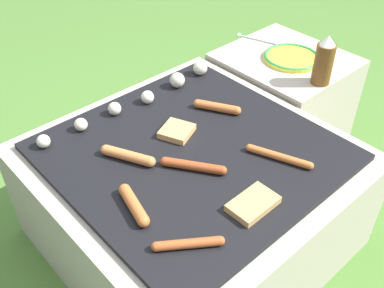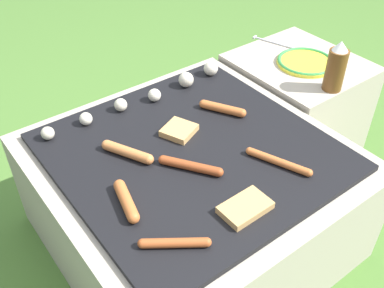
{
  "view_description": "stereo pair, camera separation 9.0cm",
  "coord_description": "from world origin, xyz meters",
  "views": [
    {
      "loc": [
        -0.68,
        -0.75,
        1.24
      ],
      "look_at": [
        0.0,
        0.0,
        0.41
      ],
      "focal_mm": 42.0,
      "sensor_mm": 36.0,
      "label": 1
    },
    {
      "loc": [
        -0.61,
        -0.81,
        1.24
      ],
      "look_at": [
        0.0,
        0.0,
        0.41
      ],
      "focal_mm": 42.0,
      "sensor_mm": 36.0,
      "label": 2
    }
  ],
  "objects": [
    {
      "name": "ground_plane",
      "position": [
        0.0,
        0.0,
        0.0
      ],
      "size": [
        14.0,
        14.0,
        0.0
      ],
      "primitive_type": "plane",
      "color": "#47702D"
    },
    {
      "name": "grill",
      "position": [
        0.0,
        0.0,
        0.19
      ],
      "size": [
        0.86,
        0.86,
        0.39
      ],
      "color": "#A89E8C",
      "rests_on": "ground_plane"
    },
    {
      "name": "side_ledge",
      "position": [
        0.66,
        0.17,
        0.2
      ],
      "size": [
        0.44,
        0.47,
        0.39
      ],
      "color": "#A89E8C",
      "rests_on": "ground_plane"
    },
    {
      "name": "sausage_front_left",
      "position": [
        -0.06,
        -0.07,
        0.4
      ],
      "size": [
        0.12,
        0.16,
        0.03
      ],
      "color": "#93421E",
      "rests_on": "grill"
    },
    {
      "name": "sausage_back_left",
      "position": [
        0.2,
        0.09,
        0.41
      ],
      "size": [
        0.09,
        0.14,
        0.03
      ],
      "color": "#B7602D",
      "rests_on": "grill"
    },
    {
      "name": "sausage_mid_right",
      "position": [
        -0.25,
        -0.26,
        0.4
      ],
      "size": [
        0.14,
        0.11,
        0.02
      ],
      "color": "#A34C23",
      "rests_on": "grill"
    },
    {
      "name": "sausage_front_center",
      "position": [
        -0.17,
        0.09,
        0.41
      ],
      "size": [
        0.09,
        0.16,
        0.03
      ],
      "color": "#C6753D",
      "rests_on": "grill"
    },
    {
      "name": "sausage_front_right",
      "position": [
        -0.27,
        -0.08,
        0.41
      ],
      "size": [
        0.06,
        0.15,
        0.03
      ],
      "color": "#B7602D",
      "rests_on": "grill"
    },
    {
      "name": "sausage_back_right",
      "position": [
        0.15,
        -0.2,
        0.4
      ],
      "size": [
        0.09,
        0.19,
        0.02
      ],
      "color": "#B7602D",
      "rests_on": "grill"
    },
    {
      "name": "bread_slice_left",
      "position": [
        0.02,
        0.09,
        0.4
      ],
      "size": [
        0.12,
        0.12,
        0.02
      ],
      "color": "tan",
      "rests_on": "grill"
    },
    {
      "name": "bread_slice_right",
      "position": [
        -0.04,
        -0.27,
        0.4
      ],
      "size": [
        0.13,
        0.08,
        0.02
      ],
      "color": "tan",
      "rests_on": "grill"
    },
    {
      "name": "mushroom_row",
      "position": [
        0.07,
        0.3,
        0.42
      ],
      "size": [
        0.68,
        0.07,
        0.05
      ],
      "color": "beige",
      "rests_on": "grill"
    },
    {
      "name": "plate_colorful",
      "position": [
        0.66,
        0.15,
        0.4
      ],
      "size": [
        0.22,
        0.22,
        0.02
      ],
      "color": "yellow",
      "rests_on": "side_ledge"
    },
    {
      "name": "condiment_bottle",
      "position": [
        0.59,
        -0.03,
        0.48
      ],
      "size": [
        0.07,
        0.07,
        0.18
      ],
      "color": "brown",
      "rests_on": "side_ledge"
    },
    {
      "name": "fork_utensil",
      "position": [
        0.68,
        0.35,
        0.4
      ],
      "size": [
        0.08,
        0.2,
        0.01
      ],
      "color": "silver",
      "rests_on": "side_ledge"
    }
  ]
}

